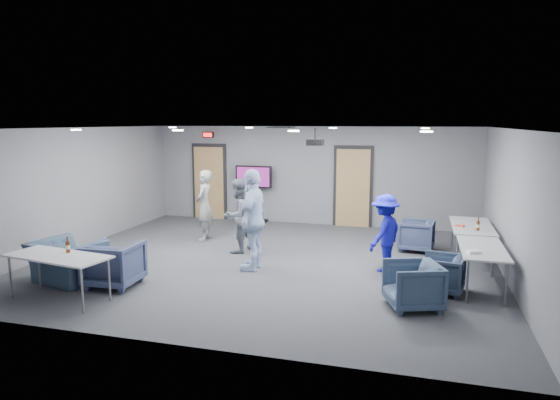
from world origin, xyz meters
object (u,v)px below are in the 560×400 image
(table_right_a, at_px, (472,227))
(bottle_front, at_px, (68,247))
(chair_front_b, at_px, (67,262))
(table_front_left, at_px, (58,258))
(person_a, at_px, (204,205))
(bottle_right, at_px, (478,226))
(chair_right_c, at_px, (413,285))
(chair_front_a, at_px, (114,264))
(person_d, at_px, (385,233))
(chair_right_a, at_px, (416,236))
(person_b, at_px, (238,216))
(tv_stand, at_px, (254,190))
(person_c, at_px, (253,220))
(table_right_b, at_px, (482,250))
(chair_right_b, at_px, (442,274))
(projector, at_px, (315,142))

(table_right_a, xyz_separation_m, bottle_front, (-6.51, -4.09, 0.14))
(chair_front_b, bearing_deg, table_front_left, 135.70)
(person_a, distance_m, bottle_right, 6.11)
(chair_right_c, relative_size, chair_front_b, 0.70)
(chair_front_a, bearing_deg, table_right_a, -153.61)
(chair_front_b, bearing_deg, person_d, -143.69)
(chair_right_a, bearing_deg, chair_right_c, 6.64)
(person_b, xyz_separation_m, chair_front_a, (-1.28, -2.72, -0.42))
(table_front_left, relative_size, tv_stand, 1.12)
(chair_right_c, relative_size, table_front_left, 0.44)
(table_front_left, distance_m, tv_stand, 6.82)
(person_b, distance_m, person_c, 1.33)
(chair_right_a, height_order, table_right_b, table_right_b)
(table_right_a, relative_size, bottle_front, 7.19)
(chair_front_b, height_order, bottle_right, bottle_right)
(person_a, bearing_deg, person_c, 39.96)
(person_d, bearing_deg, chair_front_a, -40.87)
(person_c, xyz_separation_m, chair_right_a, (3.00, 2.29, -0.63))
(person_b, distance_m, person_d, 3.20)
(chair_right_b, height_order, bottle_right, bottle_right)
(bottle_right, bearing_deg, projector, 177.72)
(chair_right_a, xyz_separation_m, table_right_a, (1.10, -0.45, 0.35))
(person_b, bearing_deg, table_front_left, -1.59)
(chair_front_b, xyz_separation_m, table_right_b, (7.05, 1.58, 0.32))
(tv_stand, bearing_deg, chair_front_a, -95.19)
(bottle_right, xyz_separation_m, projector, (-3.28, 0.13, 1.58))
(person_c, distance_m, table_front_left, 3.47)
(person_d, relative_size, table_front_left, 0.82)
(chair_right_c, bearing_deg, chair_right_b, 132.53)
(chair_front_b, xyz_separation_m, bottle_right, (7.11, 2.97, 0.46))
(person_a, xyz_separation_m, chair_right_b, (5.37, -2.38, -0.53))
(chair_right_b, height_order, table_front_left, table_front_left)
(table_right_b, height_order, projector, projector)
(chair_right_a, relative_size, chair_right_b, 1.07)
(chair_right_c, bearing_deg, chair_right_a, 159.70)
(table_right_b, bearing_deg, chair_front_a, 104.31)
(chair_right_a, height_order, table_right_a, table_right_a)
(chair_right_a, height_order, projector, projector)
(bottle_right, relative_size, tv_stand, 0.17)
(chair_front_a, bearing_deg, chair_right_b, -170.60)
(chair_right_a, bearing_deg, person_d, -11.49)
(person_a, height_order, person_b, person_a)
(person_b, relative_size, bottle_right, 6.10)
(table_front_left, bearing_deg, chair_front_b, 130.51)
(table_front_left, height_order, tv_stand, tv_stand)
(chair_right_a, relative_size, table_right_b, 0.44)
(table_front_left, xyz_separation_m, projector, (3.34, 3.89, 1.72))
(chair_right_b, xyz_separation_m, tv_stand, (-4.91, 4.71, 0.59))
(person_b, distance_m, chair_right_a, 3.93)
(person_d, bearing_deg, bottle_right, 136.50)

